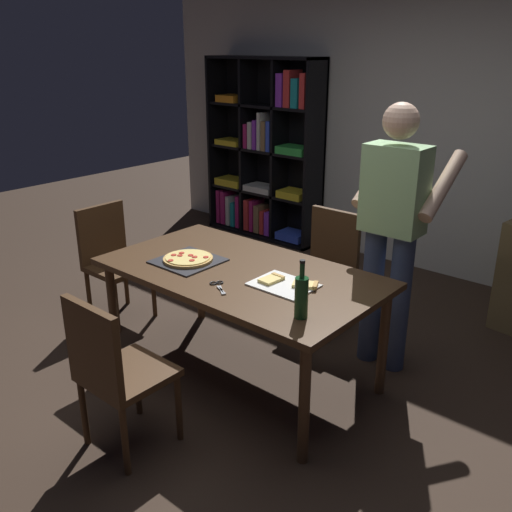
% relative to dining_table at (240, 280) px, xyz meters
% --- Properties ---
extents(ground_plane, '(12.00, 12.00, 0.00)m').
position_rel_dining_table_xyz_m(ground_plane, '(0.00, 0.00, -0.68)').
color(ground_plane, '#38281E').
extents(back_wall, '(6.40, 0.10, 2.80)m').
position_rel_dining_table_xyz_m(back_wall, '(0.00, 2.60, 0.72)').
color(back_wall, silver).
rests_on(back_wall, ground_plane).
extents(dining_table, '(1.77, 0.98, 0.75)m').
position_rel_dining_table_xyz_m(dining_table, '(0.00, 0.00, 0.00)').
color(dining_table, '#4C331E').
rests_on(dining_table, ground_plane).
extents(chair_near_camera, '(0.42, 0.42, 0.90)m').
position_rel_dining_table_xyz_m(chair_near_camera, '(-0.00, -0.98, -0.17)').
color(chair_near_camera, '#472D19').
rests_on(chair_near_camera, ground_plane).
extents(chair_far_side, '(0.42, 0.42, 0.90)m').
position_rel_dining_table_xyz_m(chair_far_side, '(0.00, 0.98, -0.17)').
color(chair_far_side, '#472D19').
rests_on(chair_far_side, ground_plane).
extents(chair_left_end, '(0.42, 0.42, 0.90)m').
position_rel_dining_table_xyz_m(chair_left_end, '(-1.37, 0.00, -0.17)').
color(chair_left_end, '#472D19').
rests_on(chair_left_end, ground_plane).
extents(bookshelf, '(1.40, 0.35, 1.95)m').
position_rel_dining_table_xyz_m(bookshelf, '(-1.77, 2.38, 0.22)').
color(bookshelf, black).
rests_on(bookshelf, ground_plane).
extents(person_serving_pizza, '(0.55, 0.54, 1.75)m').
position_rel_dining_table_xyz_m(person_serving_pizza, '(0.63, 0.76, 0.32)').
color(person_serving_pizza, '#38476B').
rests_on(person_serving_pizza, ground_plane).
extents(pepperoni_pizza_on_tray, '(0.38, 0.38, 0.04)m').
position_rel_dining_table_xyz_m(pepperoni_pizza_on_tray, '(-0.35, -0.11, 0.08)').
color(pepperoni_pizza_on_tray, '#2D2D33').
rests_on(pepperoni_pizza_on_tray, dining_table).
extents(pizza_slices_on_towel, '(0.37, 0.28, 0.03)m').
position_rel_dining_table_xyz_m(pizza_slices_on_towel, '(0.36, -0.00, 0.08)').
color(pizza_slices_on_towel, white).
rests_on(pizza_slices_on_towel, dining_table).
extents(wine_bottle, '(0.07, 0.07, 0.32)m').
position_rel_dining_table_xyz_m(wine_bottle, '(0.67, -0.28, 0.19)').
color(wine_bottle, '#194723').
rests_on(wine_bottle, dining_table).
extents(kitchen_scissors, '(0.19, 0.15, 0.01)m').
position_rel_dining_table_xyz_m(kitchen_scissors, '(0.07, -0.27, 0.07)').
color(kitchen_scissors, silver).
rests_on(kitchen_scissors, dining_table).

